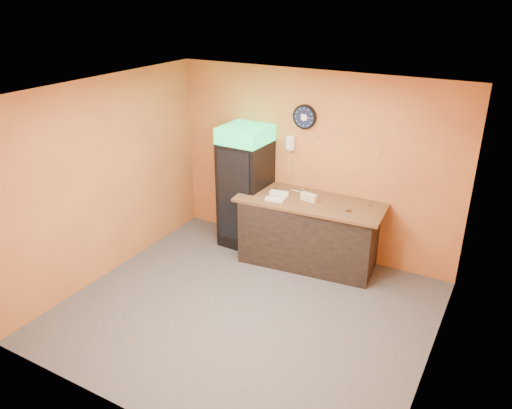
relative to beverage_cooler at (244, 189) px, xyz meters
The scene contains 15 objects.
floor 2.10m from the beverage_cooler, 59.00° to the right, with size 4.50×4.50×0.00m, color #47474C.
back_wall 1.14m from the beverage_cooler, 22.18° to the left, with size 4.50×0.02×2.80m, color orange.
left_wall 2.11m from the beverage_cooler, 128.65° to the right, with size 0.02×4.00×2.80m, color orange.
right_wall 3.62m from the beverage_cooler, 26.55° to the right, with size 0.02×4.00×2.80m, color orange.
ceiling 2.63m from the beverage_cooler, 59.00° to the right, with size 4.50×4.00×0.02m, color white.
beverage_cooler is the anchor object (origin of this frame).
prep_counter 1.24m from the beverage_cooler, ahead, with size 1.95×0.87×0.97m, color black.
wall_clock 1.47m from the beverage_cooler, 24.01° to the left, with size 0.36×0.06×0.36m.
wall_phone 1.03m from the beverage_cooler, 29.01° to the left, with size 0.12×0.10×0.22m.
butcher_paper 1.15m from the beverage_cooler, ahead, with size 2.14×0.91×0.04m, color brown.
sub_roll_stack 1.13m from the beverage_cooler, ahead, with size 0.27×0.14×0.11m.
wrapped_sandwich_left 0.69m from the beverage_cooler, ahead, with size 0.27×0.10×0.04m, color silver.
wrapped_sandwich_mid 0.77m from the beverage_cooler, 24.26° to the right, with size 0.28×0.11×0.04m, color silver.
wrapped_sandwich_right 0.64m from the beverage_cooler, ahead, with size 0.28×0.11×0.04m, color silver.
kitchen_tool 0.94m from the beverage_cooler, ahead, with size 0.07×0.07×0.07m, color silver.
Camera 1 is at (2.74, -4.61, 3.85)m, focal length 35.00 mm.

